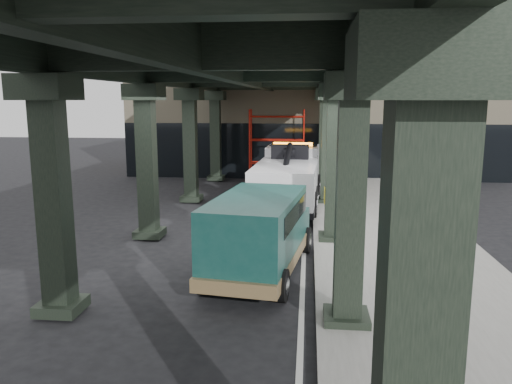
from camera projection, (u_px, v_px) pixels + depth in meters
The scene contains 8 objects.
ground at pixel (244, 260), 14.22m from camera, with size 90.00×90.00×0.00m, color black.
sidewalk at pixel (393, 243), 15.70m from camera, with size 5.00×40.00×0.15m, color gray.
lane_stripe at pixel (304, 242), 16.00m from camera, with size 0.12×38.00×0.01m, color silver.
viaduct at pixel (238, 68), 15.23m from camera, with size 7.40×32.00×6.40m.
building at pixel (313, 108), 32.85m from camera, with size 22.00×10.00×8.00m, color #C6B793.
scaffolding at pixel (277, 143), 28.16m from camera, with size 3.08×0.88×4.00m.
tow_truck at pixel (289, 176), 21.23m from camera, with size 2.79×8.46×2.74m.
towed_van at pixel (259, 232), 12.91m from camera, with size 2.68×5.44×2.12m.
Camera 1 is at (1.78, -13.52, 4.50)m, focal length 35.00 mm.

